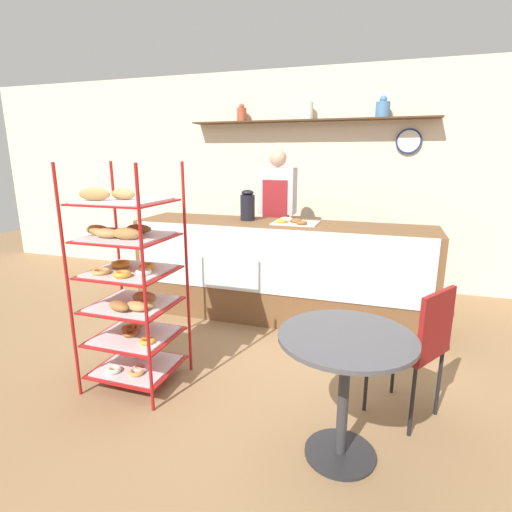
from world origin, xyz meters
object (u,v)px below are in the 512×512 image
object	(u,v)px
pastry_rack	(129,283)
donut_tray_counter	(293,222)
coffee_carafe	(248,205)
cafe_chair	(419,340)
cafe_table	(345,366)
person_worker	(277,219)

from	to	relation	value
pastry_rack	donut_tray_counter	bearing A→B (deg)	63.11
donut_tray_counter	coffee_carafe	bearing A→B (deg)	173.44
cafe_chair	donut_tray_counter	distance (m)	1.85
cafe_table	donut_tray_counter	xyz separation A→B (m)	(-0.73, 1.86, 0.46)
pastry_rack	person_worker	distance (m)	2.23
person_worker	donut_tray_counter	xyz separation A→B (m)	(0.32, -0.59, 0.07)
person_worker	coffee_carafe	size ratio (longest dim) A/B	5.44
cafe_table	cafe_chair	size ratio (longest dim) A/B	0.83
person_worker	cafe_table	bearing A→B (deg)	-66.77
cafe_table	cafe_chair	bearing A→B (deg)	49.87
pastry_rack	coffee_carafe	distance (m)	1.71
cafe_table	cafe_chair	distance (m)	0.62
person_worker	cafe_table	xyz separation A→B (m)	(1.05, -2.45, -0.39)
pastry_rack	coffee_carafe	bearing A→B (deg)	79.48
coffee_carafe	donut_tray_counter	distance (m)	0.52
person_worker	coffee_carafe	xyz separation A→B (m)	(-0.17, -0.53, 0.21)
coffee_carafe	donut_tray_counter	xyz separation A→B (m)	(0.50, -0.06, -0.14)
coffee_carafe	donut_tray_counter	world-z (taller)	coffee_carafe
cafe_chair	coffee_carafe	world-z (taller)	coffee_carafe
cafe_chair	person_worker	bearing A→B (deg)	-111.45
cafe_table	cafe_chair	world-z (taller)	cafe_chair
donut_tray_counter	person_worker	bearing A→B (deg)	118.67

